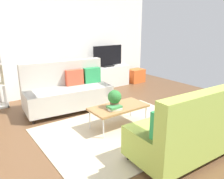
{
  "coord_description": "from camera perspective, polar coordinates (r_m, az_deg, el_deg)",
  "views": [
    {
      "loc": [
        -2.34,
        -3.21,
        1.93
      ],
      "look_at": [
        0.2,
        0.31,
        0.65
      ],
      "focal_mm": 36.23,
      "sensor_mm": 36.0,
      "label": 1
    }
  ],
  "objects": [
    {
      "name": "ground_plane",
      "position": [
        4.42,
        0.29,
        -9.48
      ],
      "size": [
        7.68,
        7.68,
        0.0
      ],
      "primitive_type": "plane",
      "color": "brown"
    },
    {
      "name": "wall_far",
      "position": [
        6.47,
        -14.78,
        11.66
      ],
      "size": [
        6.4,
        0.12,
        2.9
      ],
      "primitive_type": "cube",
      "color": "white",
      "rests_on": "ground_plane"
    },
    {
      "name": "area_rug",
      "position": [
        4.27,
        2.73,
        -10.37
      ],
      "size": [
        2.9,
        2.2,
        0.01
      ],
      "primitive_type": "cube",
      "color": "beige",
      "rests_on": "ground_plane"
    },
    {
      "name": "couch_beige",
      "position": [
        5.25,
        -11.12,
        -0.31
      ],
      "size": [
        1.97,
        1.01,
        1.1
      ],
      "rotation": [
        0.0,
        0.0,
        3.05
      ],
      "color": "#B2ADA3",
      "rests_on": "ground_plane"
    },
    {
      "name": "couch_green",
      "position": [
        3.56,
        19.65,
        -9.26
      ],
      "size": [
        1.94,
        0.93,
        1.1
      ],
      "rotation": [
        0.0,
        0.0,
        -0.05
      ],
      "color": "#A3BC4C",
      "rests_on": "ground_plane"
    },
    {
      "name": "coffee_table",
      "position": [
        4.29,
        1.66,
        -4.6
      ],
      "size": [
        1.1,
        0.56,
        0.42
      ],
      "color": "#9E7042",
      "rests_on": "ground_plane"
    },
    {
      "name": "tv_console",
      "position": [
        7.08,
        -1.14,
        3.29
      ],
      "size": [
        1.4,
        0.44,
        0.64
      ],
      "primitive_type": "cube",
      "color": "silver",
      "rests_on": "ground_plane"
    },
    {
      "name": "tv",
      "position": [
        6.94,
        -1.08,
        8.35
      ],
      "size": [
        1.0,
        0.2,
        0.64
      ],
      "color": "black",
      "rests_on": "tv_console"
    },
    {
      "name": "storage_trunk",
      "position": [
        7.69,
        6.06,
        3.5
      ],
      "size": [
        0.52,
        0.4,
        0.44
      ],
      "primitive_type": "cube",
      "color": "orange",
      "rests_on": "ground_plane"
    },
    {
      "name": "potted_plant",
      "position": [
        4.16,
        0.66,
        -2.17
      ],
      "size": [
        0.25,
        0.25,
        0.34
      ],
      "color": "brown",
      "rests_on": "coffee_table"
    },
    {
      "name": "table_book_0",
      "position": [
        4.11,
        0.62,
        -4.85
      ],
      "size": [
        0.27,
        0.23,
        0.04
      ],
      "primitive_type": "cube",
      "rotation": [
        0.0,
        0.0,
        -0.23
      ],
      "color": "silver",
      "rests_on": "coffee_table"
    },
    {
      "name": "table_book_1",
      "position": [
        4.1,
        0.63,
        -4.36
      ],
      "size": [
        0.24,
        0.18,
        0.04
      ],
      "primitive_type": "cube",
      "rotation": [
        0.0,
        0.0,
        -0.0
      ],
      "color": "#3F8C4C",
      "rests_on": "table_book_0"
    },
    {
      "name": "vase_0",
      "position": [
        6.73,
        -5.49,
        5.91
      ],
      "size": [
        0.1,
        0.1,
        0.14
      ],
      "primitive_type": "cylinder",
      "color": "#4C72B2",
      "rests_on": "tv_console"
    },
    {
      "name": "bottle_0",
      "position": [
        6.74,
        -3.91,
        6.1
      ],
      "size": [
        0.04,
        0.04,
        0.17
      ],
      "primitive_type": "cylinder",
      "color": "purple",
      "rests_on": "tv_console"
    }
  ]
}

